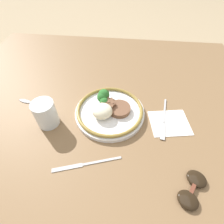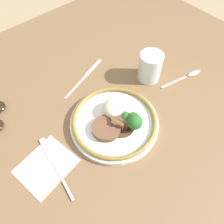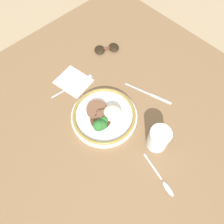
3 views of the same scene
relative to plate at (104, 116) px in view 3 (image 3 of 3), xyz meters
name	(u,v)px [view 3 (image 3 of 3)]	position (x,y,z in m)	size (l,w,h in m)	color
ground_plane	(115,128)	(0.05, 0.01, -0.06)	(8.00, 8.00, 0.00)	#998466
dining_table	(115,126)	(0.05, 0.01, -0.04)	(1.26, 1.22, 0.04)	brown
napkin	(73,81)	(-0.22, 0.02, -0.02)	(0.15, 0.14, 0.00)	white
plate	(104,116)	(0.00, 0.00, 0.00)	(0.25, 0.25, 0.07)	white
juice_glass	(158,139)	(0.20, 0.07, 0.02)	(0.07, 0.07, 0.09)	#F4AD19
fork	(76,84)	(-0.20, 0.02, -0.02)	(0.04, 0.19, 0.00)	#ADADB2
knife	(150,94)	(0.05, 0.21, -0.02)	(0.20, 0.07, 0.00)	#ADADB2
spoon	(164,183)	(0.31, -0.02, -0.02)	(0.16, 0.05, 0.01)	#ADADB2
sunglasses	(107,49)	(-0.25, 0.25, -0.01)	(0.10, 0.13, 0.02)	black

